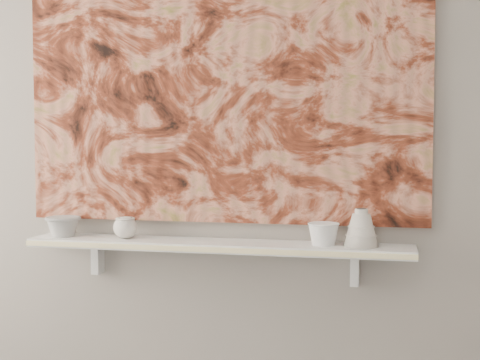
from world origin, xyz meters
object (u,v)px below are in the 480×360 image
(painting, at_px, (221,73))
(bowl_white, at_px, (324,234))
(bowl_grey, at_px, (63,226))
(shelf, at_px, (216,246))
(bell_vessel, at_px, (361,228))
(cup_cream, at_px, (125,227))

(painting, xyz_separation_m, bowl_white, (0.38, -0.08, -0.57))
(painting, height_order, bowl_grey, painting)
(painting, bearing_deg, shelf, -90.00)
(shelf, xyz_separation_m, bowl_white, (0.38, 0.00, 0.05))
(bowl_grey, height_order, bell_vessel, bell_vessel)
(painting, distance_m, bowl_white, 0.69)
(painting, xyz_separation_m, bowl_grey, (-0.60, -0.08, -0.57))
(cup_cream, relative_size, bowl_white, 0.81)
(bowl_grey, bearing_deg, painting, 7.64)
(painting, height_order, bell_vessel, painting)
(painting, xyz_separation_m, bell_vessel, (0.51, -0.08, -0.54))
(bell_vessel, bearing_deg, painting, 171.08)
(bell_vessel, relative_size, bowl_white, 1.19)
(bowl_grey, distance_m, bell_vessel, 1.11)
(painting, relative_size, bowl_grey, 11.19)
(cup_cream, relative_size, bell_vessel, 0.68)
(bell_vessel, distance_m, bowl_white, 0.13)
(bowl_grey, relative_size, bell_vessel, 1.03)
(cup_cream, height_order, bell_vessel, bell_vessel)
(shelf, distance_m, bowl_white, 0.39)
(bowl_grey, distance_m, cup_cream, 0.25)
(bell_vessel, bearing_deg, bowl_grey, 180.00)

